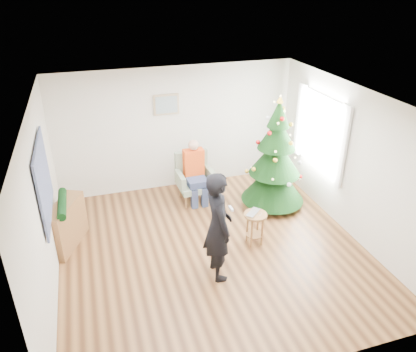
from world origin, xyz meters
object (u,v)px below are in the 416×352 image
object	(u,v)px
armchair	(195,183)
console	(66,225)
christmas_tree	(275,158)
stool	(255,228)
standing_man	(218,226)

from	to	relation	value
armchair	console	bearing A→B (deg)	-162.52
christmas_tree	console	distance (m)	4.00
stool	standing_man	xyz separation A→B (m)	(-0.86, -0.57, 0.57)
stool	armchair	distance (m)	1.88
standing_man	console	world-z (taller)	standing_man
console	stool	bearing A→B (deg)	8.23
christmas_tree	standing_man	distance (m)	2.43
christmas_tree	standing_man	xyz separation A→B (m)	(-1.73, -1.70, -0.14)
christmas_tree	armchair	bearing A→B (deg)	155.42
standing_man	console	distance (m)	2.70
christmas_tree	console	xyz separation A→B (m)	(-3.95, -0.23, -0.61)
armchair	standing_man	size ratio (longest dim) A/B	0.56
christmas_tree	armchair	size ratio (longest dim) A/B	2.29
console	standing_man	bearing A→B (deg)	-8.99
standing_man	stool	bearing A→B (deg)	-57.21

